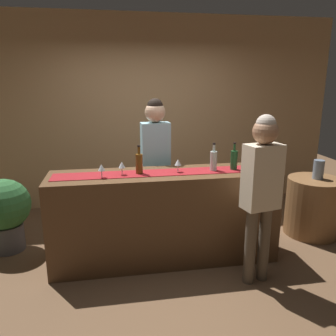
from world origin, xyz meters
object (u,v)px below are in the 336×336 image
(wine_bottle_clear, at_px, (214,160))
(wine_glass_far_end, at_px, (101,168))
(wine_glass_near_customer, at_px, (178,163))
(potted_plant_tall, at_px, (5,210))
(wine_bottle_green, at_px, (234,160))
(wine_glass_mid_counter, at_px, (122,165))
(customer_sipping, at_px, (262,183))
(wine_bottle_amber, at_px, (139,163))
(round_side_table, at_px, (313,206))
(vase_on_side_table, at_px, (318,169))
(bartender, at_px, (155,153))

(wine_bottle_clear, xyz_separation_m, wine_glass_far_end, (-1.18, -0.09, -0.01))
(wine_glass_near_customer, relative_size, potted_plant_tall, 0.17)
(wine_bottle_green, xyz_separation_m, wine_glass_mid_counter, (-1.20, -0.01, -0.01))
(wine_bottle_green, distance_m, customer_sipping, 0.58)
(wine_bottle_amber, distance_m, round_side_table, 2.39)
(customer_sipping, relative_size, potted_plant_tall, 1.92)
(customer_sipping, xyz_separation_m, round_side_table, (1.16, 0.89, -0.65))
(wine_glass_near_customer, xyz_separation_m, vase_on_side_table, (1.86, 0.33, -0.24))
(round_side_table, bearing_deg, wine_glass_far_end, -171.21)
(wine_glass_far_end, bearing_deg, wine_bottle_amber, 14.55)
(round_side_table, bearing_deg, wine_glass_mid_counter, -172.21)
(wine_bottle_amber, relative_size, customer_sipping, 0.18)
(wine_bottle_clear, bearing_deg, vase_on_side_table, 12.42)
(round_side_table, distance_m, potted_plant_tall, 3.77)
(wine_bottle_clear, relative_size, round_side_table, 0.41)
(vase_on_side_table, bearing_deg, wine_glass_far_end, -171.15)
(wine_glass_far_end, height_order, round_side_table, wine_glass_far_end)
(wine_bottle_green, distance_m, bartender, 0.97)
(wine_bottle_green, bearing_deg, vase_on_side_table, 14.69)
(wine_bottle_amber, height_order, wine_glass_far_end, wine_bottle_amber)
(wine_bottle_amber, bearing_deg, bartender, 66.67)
(wine_glass_near_customer, relative_size, vase_on_side_table, 0.60)
(wine_bottle_amber, xyz_separation_m, bartender, (0.25, 0.58, -0.03))
(wine_glass_far_end, bearing_deg, vase_on_side_table, 8.85)
(wine_glass_mid_counter, relative_size, potted_plant_tall, 0.17)
(round_side_table, xyz_separation_m, vase_on_side_table, (0.02, 0.01, 0.49))
(wine_glass_far_end, xyz_separation_m, customer_sipping, (1.47, -0.49, -0.09))
(wine_bottle_green, height_order, bartender, bartender)
(customer_sipping, bearing_deg, wine_glass_far_end, 149.91)
(potted_plant_tall, bearing_deg, wine_glass_mid_counter, -21.52)
(wine_bottle_green, relative_size, wine_bottle_clear, 1.00)
(wine_glass_near_customer, height_order, vase_on_side_table, wine_glass_near_customer)
(vase_on_side_table, bearing_deg, wine_glass_near_customer, -169.96)
(wine_bottle_amber, height_order, bartender, bartender)
(customer_sipping, bearing_deg, wine_glass_mid_counter, 144.32)
(wine_bottle_amber, xyz_separation_m, wine_glass_near_customer, (0.41, -0.02, -0.01))
(wine_bottle_clear, xyz_separation_m, round_side_table, (1.45, 0.32, -0.74))
(wine_bottle_amber, relative_size, vase_on_side_table, 1.26)
(wine_bottle_amber, bearing_deg, vase_on_side_table, 7.87)
(wine_bottle_green, relative_size, customer_sipping, 0.18)
(wine_glass_mid_counter, xyz_separation_m, wine_glass_far_end, (-0.20, -0.07, 0.00))
(bartender, height_order, round_side_table, bartender)
(round_side_table, xyz_separation_m, potted_plant_tall, (-3.77, 0.19, 0.13))
(wine_glass_near_customer, bearing_deg, bartender, 104.97)
(wine_bottle_green, relative_size, potted_plant_tall, 0.35)
(wine_bottle_green, relative_size, vase_on_side_table, 1.26)
(bartender, bearing_deg, wine_bottle_green, 140.17)
(wine_glass_mid_counter, xyz_separation_m, bartender, (0.43, 0.60, -0.02))
(wine_bottle_clear, distance_m, wine_bottle_amber, 0.80)
(bartender, xyz_separation_m, vase_on_side_table, (2.02, -0.26, -0.22))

